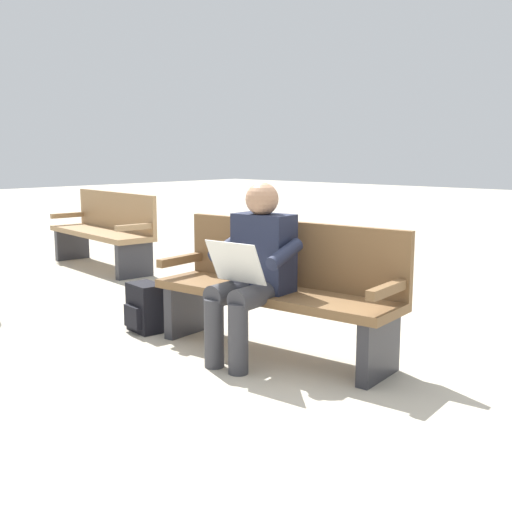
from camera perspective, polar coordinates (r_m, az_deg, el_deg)
name	(u,v)px	position (r m, az deg, el deg)	size (l,w,h in m)	color
ground_plane	(273,353)	(4.37, 1.52, -8.87)	(40.00, 40.00, 0.00)	#B7AD99
bench_near	(279,287)	(4.31, 2.10, -2.82)	(1.84, 0.64, 0.90)	brown
person_seated	(254,267)	(4.12, -0.22, -1.00)	(0.60, 0.60, 1.18)	#1E2338
backpack	(145,308)	(4.92, -10.08, -4.68)	(0.31, 0.27, 0.38)	black
bench_far	(105,229)	(7.71, -13.58, 2.38)	(1.84, 0.69, 0.90)	#9E7A51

